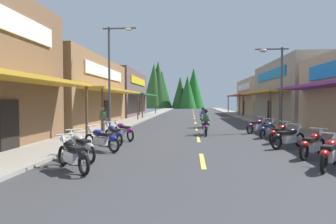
% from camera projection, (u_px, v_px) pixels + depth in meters
% --- Properties ---
extents(ground, '(10.30, 90.86, 0.10)m').
position_uv_depth(ground, '(195.00, 119.00, 31.08)').
color(ground, '#38383A').
extents(sidewalk_left, '(2.44, 90.86, 0.12)m').
position_uv_depth(sidewalk_left, '(141.00, 118.00, 31.63)').
color(sidewalk_left, gray).
rests_on(sidewalk_left, ground).
extents(sidewalk_right, '(2.44, 90.86, 0.12)m').
position_uv_depth(sidewalk_right, '(251.00, 118.00, 30.52)').
color(sidewalk_right, gray).
rests_on(sidewalk_right, ground).
extents(centerline_dashes, '(0.16, 66.34, 0.01)m').
position_uv_depth(centerline_dashes, '(194.00, 117.00, 34.49)').
color(centerline_dashes, '#E0C64C').
rests_on(centerline_dashes, ground).
extents(storefront_left_middle, '(8.08, 12.99, 5.66)m').
position_uv_depth(storefront_left_middle, '(70.00, 92.00, 22.85)').
color(storefront_left_middle, olive).
rests_on(storefront_left_middle, ground).
extents(storefront_left_far, '(10.64, 13.00, 6.06)m').
position_uv_depth(storefront_left_far, '(107.00, 94.00, 36.78)').
color(storefront_left_far, brown).
rests_on(storefront_left_far, ground).
extents(storefront_right_middle, '(8.70, 13.17, 5.99)m').
position_uv_depth(storefront_right_middle, '(305.00, 92.00, 26.90)').
color(storefront_right_middle, gray).
rests_on(storefront_right_middle, ground).
extents(storefront_right_far, '(10.32, 12.43, 5.34)m').
position_uv_depth(storefront_right_far, '(272.00, 97.00, 40.46)').
color(storefront_right_far, tan).
rests_on(storefront_right_far, ground).
extents(streetlamp_left, '(2.13, 0.30, 6.68)m').
position_uv_depth(streetlamp_left, '(114.00, 65.00, 16.81)').
color(streetlamp_left, '#474C51').
rests_on(streetlamp_left, ground).
extents(streetlamp_right, '(2.13, 0.30, 5.57)m').
position_uv_depth(streetlamp_right, '(276.00, 76.00, 17.64)').
color(streetlamp_right, '#474C51').
rests_on(streetlamp_right, ground).
extents(motorcycle_parked_right_1, '(1.35, 1.78, 1.04)m').
position_uv_depth(motorcycle_parked_right_1, '(329.00, 153.00, 8.04)').
color(motorcycle_parked_right_1, black).
rests_on(motorcycle_parked_right_1, ground).
extents(motorcycle_parked_right_2, '(1.58, 1.59, 1.04)m').
position_uv_depth(motorcycle_parked_right_2, '(313.00, 144.00, 9.62)').
color(motorcycle_parked_right_2, black).
rests_on(motorcycle_parked_right_2, ground).
extents(motorcycle_parked_right_3, '(1.84, 1.26, 1.04)m').
position_uv_depth(motorcycle_parked_right_3, '(288.00, 137.00, 11.52)').
color(motorcycle_parked_right_3, black).
rests_on(motorcycle_parked_right_3, ground).
extents(motorcycle_parked_right_4, '(1.54, 1.63, 1.04)m').
position_uv_depth(motorcycle_parked_right_4, '(280.00, 133.00, 13.03)').
color(motorcycle_parked_right_4, black).
rests_on(motorcycle_parked_right_4, ground).
extents(motorcycle_parked_right_5, '(1.36, 1.78, 1.04)m').
position_uv_depth(motorcycle_parked_right_5, '(268.00, 129.00, 14.89)').
color(motorcycle_parked_right_5, black).
rests_on(motorcycle_parked_right_5, ground).
extents(motorcycle_parked_right_6, '(1.64, 1.53, 1.04)m').
position_uv_depth(motorcycle_parked_right_6, '(257.00, 126.00, 16.94)').
color(motorcycle_parked_right_6, black).
rests_on(motorcycle_parked_right_6, ground).
extents(motorcycle_parked_left_0, '(1.64, 1.53, 1.04)m').
position_uv_depth(motorcycle_parked_left_0, '(73.00, 154.00, 7.83)').
color(motorcycle_parked_left_0, black).
rests_on(motorcycle_parked_left_0, ground).
extents(motorcycle_parked_left_1, '(1.66, 1.51, 1.04)m').
position_uv_depth(motorcycle_parked_left_1, '(80.00, 146.00, 9.23)').
color(motorcycle_parked_left_1, black).
rests_on(motorcycle_parked_left_1, ground).
extents(motorcycle_parked_left_2, '(1.89, 1.19, 1.04)m').
position_uv_depth(motorcycle_parked_left_2, '(102.00, 139.00, 10.99)').
color(motorcycle_parked_left_2, black).
rests_on(motorcycle_parked_left_2, ground).
extents(motorcycle_parked_left_3, '(1.39, 1.75, 1.04)m').
position_uv_depth(motorcycle_parked_left_3, '(113.00, 134.00, 12.64)').
color(motorcycle_parked_left_3, black).
rests_on(motorcycle_parked_left_3, ground).
extents(motorcycle_parked_left_4, '(1.56, 1.60, 1.04)m').
position_uv_depth(motorcycle_parked_left_4, '(123.00, 131.00, 14.08)').
color(motorcycle_parked_left_4, black).
rests_on(motorcycle_parked_left_4, ground).
extents(rider_cruising_lead, '(0.60, 2.14, 1.57)m').
position_uv_depth(rider_cruising_lead, '(206.00, 124.00, 16.08)').
color(rider_cruising_lead, black).
rests_on(rider_cruising_lead, ground).
extents(rider_cruising_trailing, '(0.60, 2.14, 1.57)m').
position_uv_depth(rider_cruising_trailing, '(203.00, 119.00, 20.48)').
color(rider_cruising_trailing, black).
rests_on(rider_cruising_trailing, ground).
extents(pedestrian_browsing, '(0.50, 0.41, 1.65)m').
position_uv_depth(pedestrian_browsing, '(103.00, 118.00, 16.85)').
color(pedestrian_browsing, '#726659').
rests_on(pedestrian_browsing, ground).
extents(treeline_backdrop, '(18.06, 9.43, 13.51)m').
position_uv_depth(treeline_backdrop, '(168.00, 87.00, 76.22)').
color(treeline_backdrop, '#216323').
rests_on(treeline_backdrop, ground).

